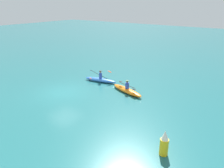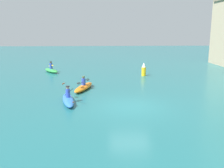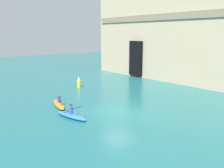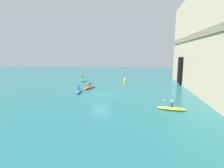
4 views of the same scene
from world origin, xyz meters
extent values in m
plane|color=#1E6066|center=(0.00, 0.00, 0.00)|extent=(120.00, 120.00, 0.00)
cube|color=#7C6E59|center=(1.52, 13.88, 8.82)|extent=(43.87, 0.24, 0.89)
cube|color=black|center=(-11.69, 13.78, 2.88)|extent=(2.43, 0.70, 5.24)
ellipsoid|color=orange|center=(-4.58, -3.15, 0.20)|extent=(3.53, 1.68, 0.39)
cylinder|color=#2D47B7|center=(-4.58, -3.15, 0.64)|extent=(0.32, 0.32, 0.50)
sphere|color=#9E704C|center=(-4.58, -3.15, 0.99)|extent=(0.19, 0.19, 0.19)
cylinder|color=#4C6B4C|center=(-4.58, -3.15, 1.07)|extent=(0.24, 0.24, 0.06)
cylinder|color=black|center=(-4.58, -3.15, 0.67)|extent=(1.99, 0.75, 0.18)
ellipsoid|color=black|center=(-3.70, -3.46, 0.73)|extent=(0.48, 0.32, 0.08)
ellipsoid|color=black|center=(-5.45, -2.83, 0.61)|extent=(0.48, 0.32, 0.08)
ellipsoid|color=blue|center=(-1.04, -3.92, 0.18)|extent=(3.38, 1.30, 0.37)
cylinder|color=#2D47B7|center=(-1.04, -3.92, 0.63)|extent=(0.28, 0.28, 0.53)
sphere|color=tan|center=(-1.04, -3.92, 1.00)|extent=(0.20, 0.20, 0.20)
cylinder|color=#232328|center=(-1.04, -3.92, 1.08)|extent=(0.25, 0.25, 0.06)
cylinder|color=black|center=(-1.04, -3.92, 0.66)|extent=(1.86, 0.90, 0.98)
ellipsoid|color=#D84C19|center=(-1.86, -4.31, 1.09)|extent=(0.46, 0.34, 0.23)
ellipsoid|color=#D84C19|center=(-0.22, -3.54, 0.24)|extent=(0.46, 0.34, 0.23)
cylinder|color=yellow|center=(-10.45, 2.64, 0.45)|extent=(0.45, 0.45, 0.89)
cone|color=white|center=(-10.45, 2.64, 1.14)|extent=(0.38, 0.38, 0.50)
camera|label=1|loc=(-13.74, 11.59, 7.30)|focal=35.00mm
camera|label=2|loc=(14.67, -1.81, 4.62)|focal=40.00mm
camera|label=3|loc=(15.59, -13.36, 6.54)|focal=40.00mm
camera|label=4|loc=(25.17, 5.68, 6.02)|focal=28.00mm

